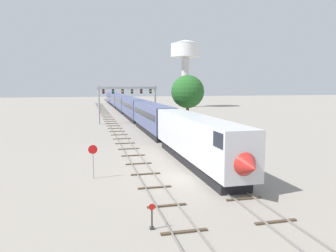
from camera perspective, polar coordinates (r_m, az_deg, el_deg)
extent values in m
plane|color=gray|center=(28.72, 3.82, -8.89)|extent=(400.00, 400.00, 0.00)
cube|color=slate|center=(87.19, -7.36, 1.87)|extent=(0.07, 200.00, 0.16)
cube|color=slate|center=(87.37, -6.42, 1.89)|extent=(0.07, 200.00, 0.16)
cube|color=#473828|center=(20.87, 17.99, -15.35)|extent=(2.60, 0.24, 0.10)
cube|color=#473828|center=(24.12, 12.89, -12.08)|extent=(2.60, 0.24, 0.10)
cube|color=#473828|center=(27.57, 9.12, -9.54)|extent=(2.60, 0.24, 0.10)
cube|color=#473828|center=(31.16, 6.24, -7.55)|extent=(2.60, 0.24, 0.10)
cube|color=#473828|center=(34.83, 3.97, -5.96)|extent=(2.60, 0.24, 0.10)
cube|color=#473828|center=(38.57, 2.16, -4.67)|extent=(2.60, 0.24, 0.10)
cube|color=#473828|center=(42.35, 0.67, -3.60)|extent=(2.60, 0.24, 0.10)
cube|color=#473828|center=(46.18, -0.57, -2.71)|extent=(2.60, 0.24, 0.10)
cube|color=#473828|center=(50.03, -1.62, -1.95)|extent=(2.60, 0.24, 0.10)
cube|color=#473828|center=(53.90, -2.52, -1.30)|extent=(2.60, 0.24, 0.10)
cube|color=#473828|center=(57.79, -3.29, -0.74)|extent=(2.60, 0.24, 0.10)
cube|color=#473828|center=(61.69, -3.97, -0.25)|extent=(2.60, 0.24, 0.10)
cube|color=#473828|center=(65.61, -4.57, 0.18)|extent=(2.60, 0.24, 0.10)
cube|color=#473828|center=(69.53, -5.10, 0.56)|extent=(2.60, 0.24, 0.10)
cube|color=#473828|center=(73.47, -5.57, 0.90)|extent=(2.60, 0.24, 0.10)
cube|color=#473828|center=(77.41, -6.00, 1.21)|extent=(2.60, 0.24, 0.10)
cube|color=#473828|center=(81.35, -6.38, 1.49)|extent=(2.60, 0.24, 0.10)
cube|color=#473828|center=(85.30, -6.73, 1.74)|extent=(2.60, 0.24, 0.10)
cube|color=#473828|center=(89.26, -7.05, 1.97)|extent=(2.60, 0.24, 0.10)
cube|color=#473828|center=(93.22, -7.34, 2.18)|extent=(2.60, 0.24, 0.10)
cube|color=#473828|center=(97.18, -7.61, 2.37)|extent=(2.60, 0.24, 0.10)
cube|color=#473828|center=(101.15, -7.85, 2.55)|extent=(2.60, 0.24, 0.10)
cube|color=#473828|center=(105.11, -8.08, 2.72)|extent=(2.60, 0.24, 0.10)
cube|color=#473828|center=(109.08, -8.29, 2.87)|extent=(2.60, 0.24, 0.10)
cube|color=#473828|center=(113.06, -8.49, 3.01)|extent=(2.60, 0.24, 0.10)
cube|color=#473828|center=(117.03, -8.67, 3.14)|extent=(2.60, 0.24, 0.10)
cube|color=#473828|center=(121.01, -8.84, 3.26)|extent=(2.60, 0.24, 0.10)
cube|color=#473828|center=(124.98, -9.00, 3.38)|extent=(2.60, 0.24, 0.10)
cube|color=#473828|center=(128.96, -9.16, 3.49)|extent=(2.60, 0.24, 0.10)
cube|color=#473828|center=(132.94, -9.30, 3.59)|extent=(2.60, 0.24, 0.10)
cube|color=#473828|center=(136.92, -9.43, 3.68)|extent=(2.60, 0.24, 0.10)
cube|color=#473828|center=(140.91, -9.56, 3.77)|extent=(2.60, 0.24, 0.10)
cube|color=#473828|center=(144.89, -9.68, 3.86)|extent=(2.60, 0.24, 0.10)
cube|color=#473828|center=(148.87, -9.79, 3.94)|extent=(2.60, 0.24, 0.10)
cube|color=#473828|center=(152.86, -9.89, 4.02)|extent=(2.60, 0.24, 0.10)
cube|color=#473828|center=(156.85, -10.00, 4.09)|extent=(2.60, 0.24, 0.10)
cube|color=#473828|center=(160.83, -10.09, 4.16)|extent=(2.60, 0.24, 0.10)
cube|color=#473828|center=(164.82, -10.18, 4.22)|extent=(2.60, 0.24, 0.10)
cube|color=#473828|center=(168.81, -10.27, 4.29)|extent=(2.60, 0.24, 0.10)
cube|color=#473828|center=(172.79, -10.36, 4.35)|extent=(2.60, 0.24, 0.10)
cube|color=#473828|center=(176.78, -10.43, 4.40)|extent=(2.60, 0.24, 0.10)
cube|color=#473828|center=(180.77, -10.51, 4.46)|extent=(2.60, 0.24, 0.10)
cube|color=#473828|center=(184.76, -10.58, 4.51)|extent=(2.60, 0.24, 0.10)
cube|color=slate|center=(66.89, -10.11, 0.25)|extent=(0.07, 160.00, 0.16)
cube|color=slate|center=(67.00, -8.88, 0.29)|extent=(0.07, 160.00, 0.16)
cube|color=#473828|center=(18.74, 2.80, -17.66)|extent=(2.60, 0.24, 0.10)
cube|color=#473828|center=(22.31, -0.21, -13.50)|extent=(2.60, 0.24, 0.10)
cube|color=#473828|center=(26.00, -2.32, -10.48)|extent=(2.60, 0.24, 0.10)
cube|color=#473828|center=(29.77, -3.87, -8.21)|extent=(2.60, 0.24, 0.10)
cube|color=#473828|center=(33.60, -5.05, -6.45)|extent=(2.60, 0.24, 0.10)
cube|color=#473828|center=(37.46, -5.99, -5.05)|extent=(2.60, 0.24, 0.10)
cube|color=#473828|center=(41.35, -6.75, -3.91)|extent=(2.60, 0.24, 0.10)
cube|color=#473828|center=(45.26, -7.37, -2.97)|extent=(2.60, 0.24, 0.10)
cube|color=#473828|center=(49.18, -7.90, -2.17)|extent=(2.60, 0.24, 0.10)
cube|color=#473828|center=(53.11, -8.35, -1.50)|extent=(2.60, 0.24, 0.10)
cube|color=#473828|center=(57.06, -8.73, -0.91)|extent=(2.60, 0.24, 0.10)
cube|color=#473828|center=(61.01, -9.07, -0.41)|extent=(2.60, 0.24, 0.10)
cube|color=#473828|center=(64.96, -9.36, 0.04)|extent=(2.60, 0.24, 0.10)
cube|color=#473828|center=(68.93, -9.62, 0.43)|extent=(2.60, 0.24, 0.10)
cube|color=#473828|center=(72.89, -9.86, 0.79)|extent=(2.60, 0.24, 0.10)
cube|color=#473828|center=(76.86, -10.06, 1.10)|extent=(2.60, 0.24, 0.10)
cube|color=#473828|center=(80.83, -10.25, 1.38)|extent=(2.60, 0.24, 0.10)
cube|color=#473828|center=(84.81, -10.42, 1.64)|extent=(2.60, 0.24, 0.10)
cube|color=#473828|center=(88.79, -10.58, 1.88)|extent=(2.60, 0.24, 0.10)
cube|color=#473828|center=(92.77, -10.72, 2.09)|extent=(2.60, 0.24, 0.10)
cube|color=#473828|center=(96.75, -10.85, 2.29)|extent=(2.60, 0.24, 0.10)
cube|color=#473828|center=(100.73, -10.97, 2.47)|extent=(2.60, 0.24, 0.10)
cube|color=#473828|center=(104.71, -11.08, 2.64)|extent=(2.60, 0.24, 0.10)
cube|color=#473828|center=(108.70, -11.18, 2.79)|extent=(2.60, 0.24, 0.10)
cube|color=#473828|center=(112.68, -11.28, 2.94)|extent=(2.60, 0.24, 0.10)
cube|color=#473828|center=(116.67, -11.37, 3.07)|extent=(2.60, 0.24, 0.10)
cube|color=#473828|center=(120.66, -11.45, 3.20)|extent=(2.60, 0.24, 0.10)
cube|color=#473828|center=(124.65, -11.53, 3.31)|extent=(2.60, 0.24, 0.10)
cube|color=#473828|center=(128.64, -11.60, 3.42)|extent=(2.60, 0.24, 0.10)
cube|color=#473828|center=(132.63, -11.67, 3.53)|extent=(2.60, 0.24, 0.10)
cube|color=#473828|center=(136.62, -11.74, 3.62)|extent=(2.60, 0.24, 0.10)
cube|color=#473828|center=(140.61, -11.80, 3.72)|extent=(2.60, 0.24, 0.10)
cube|color=#473828|center=(144.60, -11.85, 3.80)|extent=(2.60, 0.24, 0.10)
cube|color=silver|center=(33.08, 4.71, -1.63)|extent=(3.00, 21.39, 3.80)
cone|color=#B2231E|center=(23.27, 13.28, -6.51)|extent=(2.88, 2.60, 2.88)
cube|color=black|center=(24.19, 11.88, -2.24)|extent=(3.04, 1.80, 1.10)
cube|color=black|center=(33.52, 4.66, -5.69)|extent=(2.52, 19.25, 1.00)
cube|color=#4C5684|center=(54.62, -2.76, 1.82)|extent=(3.00, 21.39, 3.80)
cube|color=black|center=(54.59, -2.76, 2.23)|extent=(3.04, 19.68, 0.90)
cube|color=black|center=(54.89, -2.74, -0.68)|extent=(2.52, 19.25, 1.00)
cube|color=#4C5684|center=(76.66, -5.97, 3.29)|extent=(3.00, 21.39, 3.80)
cube|color=black|center=(76.63, -5.98, 3.59)|extent=(3.04, 19.68, 0.90)
cube|color=black|center=(76.85, -5.95, 1.51)|extent=(2.52, 19.25, 1.00)
cube|color=#4C5684|center=(98.85, -7.75, 4.11)|extent=(3.00, 21.39, 3.80)
cube|color=black|center=(98.83, -7.76, 4.34)|extent=(3.04, 19.68, 0.90)
cube|color=black|center=(99.00, -7.73, 2.72)|extent=(2.52, 19.25, 1.00)
cube|color=#4C5684|center=(121.12, -8.88, 4.62)|extent=(3.00, 21.39, 3.80)
cube|color=black|center=(121.10, -8.88, 4.81)|extent=(3.04, 19.68, 0.90)
cube|color=black|center=(121.24, -8.86, 3.48)|extent=(2.52, 19.25, 1.00)
cube|color=#4C5684|center=(143.43, -9.66, 4.97)|extent=(3.00, 21.39, 3.80)
cube|color=black|center=(143.41, -9.66, 5.13)|extent=(3.04, 19.68, 0.90)
cube|color=black|center=(143.53, -9.64, 4.01)|extent=(2.52, 19.25, 1.00)
cylinder|color=#999BA0|center=(68.07, -11.77, 3.59)|extent=(0.36, 0.36, 7.88)
cylinder|color=#999BA0|center=(69.44, -2.22, 3.80)|extent=(0.36, 0.36, 7.88)
cube|color=#999BA0|center=(68.41, -6.99, 6.50)|extent=(12.10, 0.36, 0.50)
cube|color=black|center=(68.06, -11.02, 5.83)|extent=(0.44, 0.32, 0.90)
sphere|color=red|center=(67.87, -11.01, 5.83)|extent=(0.28, 0.28, 0.28)
cube|color=black|center=(68.18, -9.40, 5.87)|extent=(0.44, 0.32, 0.90)
sphere|color=green|center=(67.99, -9.39, 5.87)|extent=(0.28, 0.28, 0.28)
cube|color=black|center=(68.36, -7.79, 5.90)|extent=(0.44, 0.32, 0.90)
sphere|color=yellow|center=(68.17, -7.77, 5.90)|extent=(0.28, 0.28, 0.28)
cube|color=black|center=(68.59, -6.19, 5.93)|extent=(0.44, 0.32, 0.90)
sphere|color=yellow|center=(68.40, -6.17, 5.93)|extent=(0.28, 0.28, 0.28)
cube|color=black|center=(68.87, -4.60, 5.95)|extent=(0.44, 0.32, 0.90)
sphere|color=red|center=(68.68, -4.57, 5.95)|extent=(0.28, 0.28, 0.28)
cube|color=black|center=(69.20, -3.02, 5.97)|extent=(0.44, 0.32, 0.90)
sphere|color=yellow|center=(69.01, -2.99, 5.97)|extent=(0.28, 0.28, 0.28)
cylinder|color=beige|center=(119.28, 2.96, 7.51)|extent=(2.60, 2.60, 17.66)
cylinder|color=white|center=(119.89, 3.00, 12.85)|extent=(10.18, 10.18, 4.69)
cone|color=white|center=(120.23, 3.01, 14.25)|extent=(10.39, 10.39, 1.20)
cylinder|color=black|center=(18.94, -2.77, -15.73)|extent=(0.08, 0.08, 1.10)
cylinder|color=red|center=(18.65, -2.77, -13.68)|extent=(0.36, 0.03, 0.36)
cube|color=#333333|center=(19.14, -2.76, -17.08)|extent=(0.24, 0.24, 0.12)
cylinder|color=gray|center=(28.97, -12.69, -6.66)|extent=(0.08, 0.08, 2.20)
cylinder|color=red|center=(28.65, -12.77, -3.95)|extent=(0.76, 0.03, 0.76)
cylinder|color=brown|center=(64.75, 3.37, 2.00)|extent=(0.56, 0.56, 4.37)
sphere|color=#235B23|center=(64.51, 3.40, 5.90)|extent=(6.37, 6.37, 6.37)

